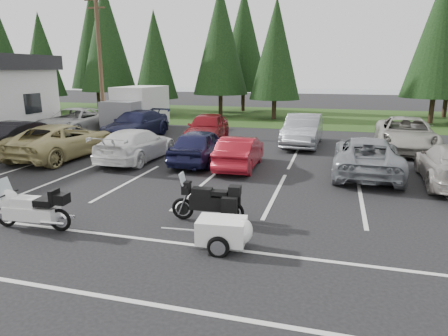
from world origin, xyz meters
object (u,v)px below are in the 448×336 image
at_px(car_near_1, 26,137).
at_px(car_far_4, 406,134).
at_px(box_truck, 134,109).
at_px(car_far_0, 74,122).
at_px(car_far_1, 136,125).
at_px(car_near_2, 63,141).
at_px(touring_motorcycle, 31,205).
at_px(car_near_5, 240,152).
at_px(car_near_3, 137,145).
at_px(cargo_trailer, 222,234).
at_px(car_far_2, 207,128).
at_px(car_near_4, 200,146).
at_px(utility_pole, 100,59).
at_px(adventure_motorcycle, 207,198).
at_px(car_far_3, 303,130).
at_px(car_near_6, 367,156).

bearing_deg(car_near_1, car_far_4, -158.80).
relative_size(box_truck, car_far_4, 0.94).
distance_m(car_far_0, car_far_1, 4.23).
bearing_deg(car_near_2, car_far_4, -155.67).
bearing_deg(touring_motorcycle, car_near_5, 61.19).
bearing_deg(car_near_3, cargo_trailer, 129.61).
bearing_deg(car_far_0, car_far_2, -2.61).
bearing_deg(car_near_4, car_near_3, 5.11).
xyz_separation_m(utility_pole, car_far_4, (18.44, -1.85, -3.87)).
bearing_deg(adventure_motorcycle, car_far_4, 57.36).
bearing_deg(touring_motorcycle, car_far_4, 47.69).
bearing_deg(car_far_0, box_truck, 41.49).
distance_m(utility_pole, adventure_motorcycle, 18.70).
distance_m(utility_pole, car_near_5, 14.24).
bearing_deg(car_far_1, car_far_4, 3.96).
bearing_deg(car_far_3, touring_motorcycle, -110.47).
xyz_separation_m(car_near_6, car_far_0, (-17.04, 5.42, 0.09)).
distance_m(car_near_6, car_far_2, 9.74).
bearing_deg(car_near_2, utility_pole, -67.81).
bearing_deg(car_far_0, car_far_1, -0.32).
bearing_deg(touring_motorcycle, car_far_3, 63.33).
bearing_deg(car_near_6, car_far_2, -31.01).
distance_m(car_near_5, car_far_0, 13.30).
bearing_deg(car_far_1, car_far_2, -0.07).
xyz_separation_m(touring_motorcycle, adventure_motorcycle, (4.17, 1.71, 0.01)).
relative_size(utility_pole, touring_motorcycle, 3.77).
bearing_deg(car_near_2, car_far_3, -146.93).
bearing_deg(adventure_motorcycle, car_far_0, 132.93).
relative_size(car_far_2, car_far_4, 0.81).
distance_m(car_far_2, cargo_trailer, 13.98).
xyz_separation_m(car_near_4, car_far_1, (-5.90, 5.31, 0.05)).
distance_m(car_near_6, car_far_0, 17.88).
xyz_separation_m(car_near_6, touring_motorcycle, (-8.62, -8.14, -0.08)).
relative_size(car_near_3, car_near_4, 1.12).
height_order(car_near_6, car_far_0, car_far_0).
bearing_deg(utility_pole, car_near_4, -38.23).
xyz_separation_m(car_near_2, car_near_6, (13.45, 0.45, -0.05)).
bearing_deg(car_near_6, car_far_3, -61.24).
height_order(car_far_1, car_far_4, car_far_4).
xyz_separation_m(car_near_1, car_far_0, (-1.20, 5.48, 0.03)).
bearing_deg(car_far_4, car_near_5, -137.21).
bearing_deg(adventure_motorcycle, car_far_1, 121.24).
xyz_separation_m(car_near_3, car_far_3, (6.92, 5.76, 0.11)).
distance_m(car_near_4, car_far_1, 7.94).
xyz_separation_m(car_near_5, car_near_6, (5.02, 0.27, 0.07)).
distance_m(touring_motorcycle, cargo_trailer, 5.02).
bearing_deg(touring_motorcycle, car_near_6, 39.16).
relative_size(box_truck, car_near_4, 1.26).
xyz_separation_m(box_truck, car_far_2, (6.00, -2.80, -0.63)).
bearing_deg(car_far_2, car_far_1, 171.38).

